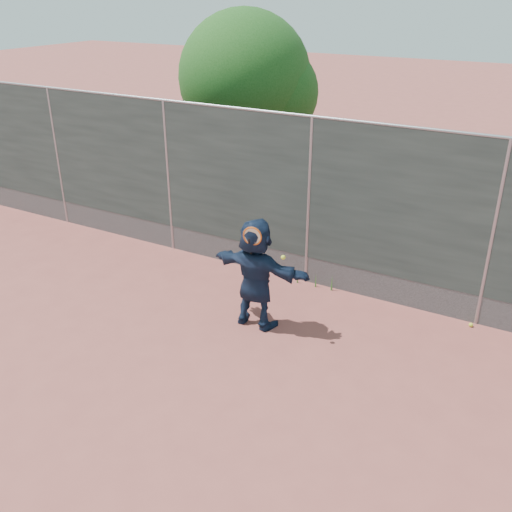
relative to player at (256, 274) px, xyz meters
The scene contains 7 objects.
ground 2.00m from the player, 87.15° to the right, with size 80.00×80.00×0.00m, color #9E4C42.
player is the anchor object (origin of this frame).
ball_ground 3.53m from the player, 27.33° to the left, with size 0.07×0.07×0.07m, color #C8D830.
fence 1.85m from the player, 87.05° to the left, with size 20.00×0.06×3.03m.
swing_action 0.70m from the player, 63.64° to the right, with size 0.67×0.13×0.51m.
tree_left 5.88m from the player, 120.04° to the left, with size 3.15×3.00×4.53m.
weed_clump 1.82m from the player, 76.56° to the left, with size 0.68×0.07×0.30m.
Camera 1 is at (3.70, -5.05, 4.90)m, focal length 40.00 mm.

